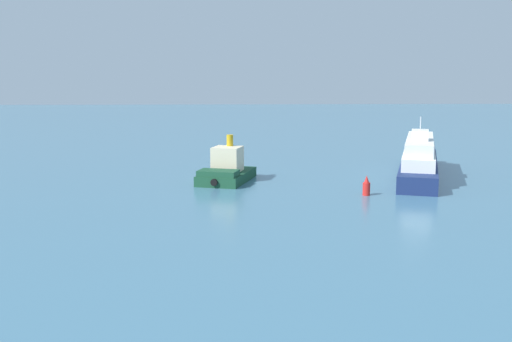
{
  "coord_description": "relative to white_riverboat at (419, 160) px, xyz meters",
  "views": [
    {
      "loc": [
        5.05,
        -14.74,
        11.5
      ],
      "look_at": [
        7.56,
        47.48,
        1.2
      ],
      "focal_mm": 42.31,
      "sensor_mm": 36.0,
      "label": 1
    }
  ],
  "objects": [
    {
      "name": "white_riverboat",
      "position": [
        0.0,
        0.0,
        0.0
      ],
      "size": [
        10.52,
        22.38,
        6.83
      ],
      "color": "navy",
      "rests_on": "ground"
    },
    {
      "name": "channel_buoy_red",
      "position": [
        -8.1,
        -10.08,
        -1.07
      ],
      "size": [
        0.7,
        0.7,
        1.9
      ],
      "color": "red",
      "rests_on": "ground"
    },
    {
      "name": "tugboat",
      "position": [
        -21.31,
        -2.28,
        -0.66
      ],
      "size": [
        6.58,
        9.09,
        4.83
      ],
      "color": "#19472D",
      "rests_on": "ground"
    }
  ]
}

